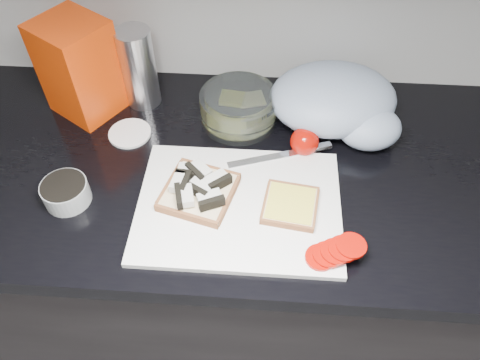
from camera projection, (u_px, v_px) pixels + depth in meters
The scene contains 14 objects.
base_cabinet at pixel (240, 270), 1.37m from camera, with size 3.50×0.60×0.86m, color black.
countertop at pixel (240, 168), 1.03m from camera, with size 3.50×0.64×0.04m, color black.
cutting_board at pixel (239, 206), 0.93m from camera, with size 0.40×0.30×0.01m, color white.
bread_left at pixel (199, 190), 0.93m from camera, with size 0.17×0.17×0.04m.
bread_right at pixel (290, 205), 0.91m from camera, with size 0.12×0.12×0.02m.
tomato_slices at pixel (336, 252), 0.84m from camera, with size 0.12×0.09×0.02m.
knife at pixel (293, 152), 1.01m from camera, with size 0.22×0.09×0.01m.
seed_tub at pixel (66, 192), 0.92m from camera, with size 0.09×0.09×0.05m.
tub_lid at pixel (130, 133), 1.06m from camera, with size 0.10×0.10×0.01m, color white.
glass_bowl at pixel (239, 108), 1.07m from camera, with size 0.18×0.18×0.07m.
bread_bag at pixel (79, 68), 1.04m from camera, with size 0.14×0.13×0.22m, color #D53803.
steel_canister at pixel (139, 68), 1.07m from camera, with size 0.08×0.08×0.19m, color silver.
grocery_bag at pixel (338, 102), 1.05m from camera, with size 0.31×0.27×0.13m.
whole_tomatoes at pixel (304, 142), 1.01m from camera, with size 0.06×0.06×0.06m.
Camera 1 is at (0.05, 0.52, 1.64)m, focal length 35.00 mm.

